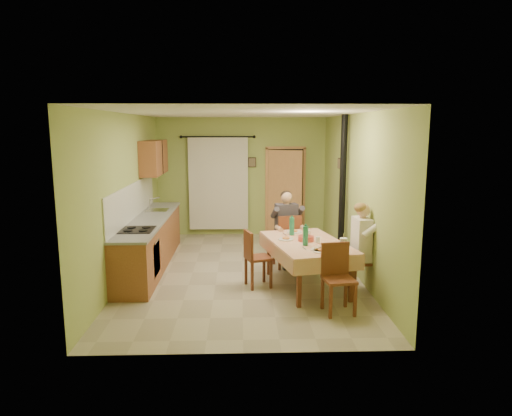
{
  "coord_description": "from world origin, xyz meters",
  "views": [
    {
      "loc": [
        -0.01,
        -7.87,
        2.55
      ],
      "look_at": [
        0.25,
        0.1,
        1.15
      ],
      "focal_mm": 32.0,
      "sensor_mm": 36.0,
      "label": 1
    }
  ],
  "objects_px": {
    "man_right": "(363,237)",
    "chair_far": "(287,251)",
    "chair_right": "(363,273)",
    "stove_flue": "(342,209)",
    "man_far": "(287,220)",
    "chair_left": "(257,269)",
    "chair_near": "(338,292)",
    "dining_table": "(307,264)"
  },
  "relations": [
    {
      "from": "man_right",
      "to": "chair_far",
      "type": "bearing_deg",
      "value": 34.69
    },
    {
      "from": "chair_right",
      "to": "man_far",
      "type": "relative_size",
      "value": 0.69
    },
    {
      "from": "man_right",
      "to": "stove_flue",
      "type": "xyz_separation_m",
      "value": [
        0.01,
        1.61,
        0.15
      ]
    },
    {
      "from": "man_far",
      "to": "chair_far",
      "type": "bearing_deg",
      "value": -90.0
    },
    {
      "from": "chair_left",
      "to": "man_far",
      "type": "height_order",
      "value": "man_far"
    },
    {
      "from": "man_right",
      "to": "stove_flue",
      "type": "relative_size",
      "value": 0.5
    },
    {
      "from": "chair_near",
      "to": "dining_table",
      "type": "bearing_deg",
      "value": -82.68
    },
    {
      "from": "dining_table",
      "to": "man_far",
      "type": "xyz_separation_m",
      "value": [
        -0.21,
        1.12,
        0.5
      ]
    },
    {
      "from": "man_far",
      "to": "man_right",
      "type": "bearing_deg",
      "value": -62.63
    },
    {
      "from": "chair_left",
      "to": "stove_flue",
      "type": "distance_m",
      "value": 2.26
    },
    {
      "from": "chair_near",
      "to": "stove_flue",
      "type": "xyz_separation_m",
      "value": [
        0.57,
        2.46,
        0.73
      ]
    },
    {
      "from": "man_far",
      "to": "chair_right",
      "type": "bearing_deg",
      "value": -62.27
    },
    {
      "from": "chair_far",
      "to": "stove_flue",
      "type": "bearing_deg",
      "value": 4.22
    },
    {
      "from": "chair_far",
      "to": "man_right",
      "type": "height_order",
      "value": "man_right"
    },
    {
      "from": "chair_right",
      "to": "stove_flue",
      "type": "xyz_separation_m",
      "value": [
        -0.0,
        1.61,
        0.74
      ]
    },
    {
      "from": "chair_far",
      "to": "man_right",
      "type": "bearing_deg",
      "value": -62.4
    },
    {
      "from": "man_far",
      "to": "chair_left",
      "type": "bearing_deg",
      "value": -130.03
    },
    {
      "from": "chair_left",
      "to": "man_right",
      "type": "relative_size",
      "value": 0.67
    },
    {
      "from": "stove_flue",
      "to": "dining_table",
      "type": "bearing_deg",
      "value": -121.42
    },
    {
      "from": "chair_right",
      "to": "stove_flue",
      "type": "distance_m",
      "value": 1.77
    },
    {
      "from": "chair_left",
      "to": "man_right",
      "type": "xyz_separation_m",
      "value": [
        1.65,
        -0.26,
        0.59
      ]
    },
    {
      "from": "dining_table",
      "to": "chair_right",
      "type": "relative_size",
      "value": 2.11
    },
    {
      "from": "stove_flue",
      "to": "man_far",
      "type": "bearing_deg",
      "value": -165.03
    },
    {
      "from": "chair_right",
      "to": "man_right",
      "type": "xyz_separation_m",
      "value": [
        -0.01,
        -0.0,
        0.59
      ]
    },
    {
      "from": "dining_table",
      "to": "chair_near",
      "type": "xyz_separation_m",
      "value": [
        0.29,
        -1.04,
        -0.09
      ]
    },
    {
      "from": "chair_near",
      "to": "chair_right",
      "type": "height_order",
      "value": "chair_near"
    },
    {
      "from": "chair_far",
      "to": "chair_left",
      "type": "relative_size",
      "value": 1.07
    },
    {
      "from": "dining_table",
      "to": "man_right",
      "type": "relative_size",
      "value": 1.45
    },
    {
      "from": "man_right",
      "to": "chair_right",
      "type": "bearing_deg",
      "value": -90.0
    },
    {
      "from": "stove_flue",
      "to": "chair_right",
      "type": "bearing_deg",
      "value": -89.85
    },
    {
      "from": "chair_far",
      "to": "man_far",
      "type": "bearing_deg",
      "value": 90.0
    },
    {
      "from": "chair_near",
      "to": "man_right",
      "type": "bearing_deg",
      "value": -131.88
    },
    {
      "from": "chair_near",
      "to": "man_far",
      "type": "height_order",
      "value": "man_far"
    },
    {
      "from": "chair_far",
      "to": "chair_right",
      "type": "xyz_separation_m",
      "value": [
        1.08,
        -1.31,
        -0.0
      ]
    },
    {
      "from": "chair_near",
      "to": "man_right",
      "type": "distance_m",
      "value": 1.17
    },
    {
      "from": "dining_table",
      "to": "stove_flue",
      "type": "xyz_separation_m",
      "value": [
        0.86,
        1.41,
        0.65
      ]
    },
    {
      "from": "man_far",
      "to": "man_right",
      "type": "distance_m",
      "value": 1.7
    },
    {
      "from": "chair_right",
      "to": "man_far",
      "type": "height_order",
      "value": "man_far"
    },
    {
      "from": "chair_far",
      "to": "chair_near",
      "type": "height_order",
      "value": "chair_far"
    },
    {
      "from": "chair_near",
      "to": "man_far",
      "type": "relative_size",
      "value": 0.7
    },
    {
      "from": "chair_left",
      "to": "man_right",
      "type": "height_order",
      "value": "man_right"
    },
    {
      "from": "chair_far",
      "to": "chair_left",
      "type": "bearing_deg",
      "value": -130.48
    }
  ]
}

